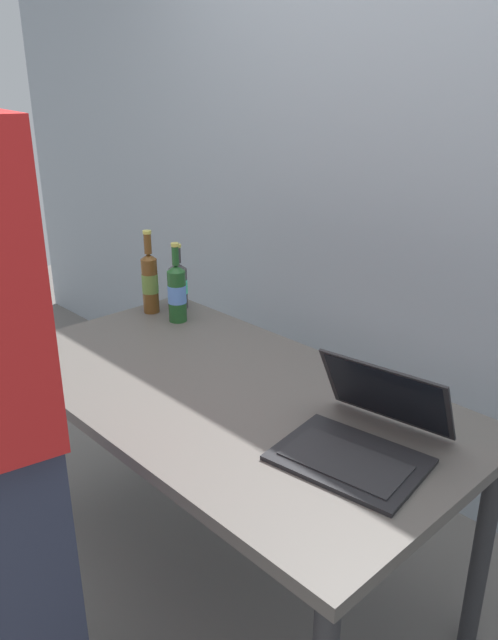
# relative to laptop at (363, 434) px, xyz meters

# --- Properties ---
(ground_plane) EXTENTS (8.00, 8.00, 0.00)m
(ground_plane) POSITION_rel_laptop_xyz_m (-0.50, -0.03, -0.79)
(ground_plane) COLOR slate
(ground_plane) RESTS_ON ground
(desk) EXTENTS (1.54, 0.83, 0.74)m
(desk) POSITION_rel_laptop_xyz_m (-0.50, -0.03, -0.12)
(desk) COLOR #56514C
(desk) RESTS_ON ground
(laptop) EXTENTS (0.40, 0.42, 0.21)m
(laptop) POSITION_rel_laptop_xyz_m (0.00, 0.00, 0.00)
(laptop) COLOR black
(laptop) RESTS_ON desk
(beer_bottle_green) EXTENTS (0.07, 0.07, 0.31)m
(beer_bottle_green) POSITION_rel_laptop_xyz_m (-1.03, 0.21, 0.07)
(beer_bottle_green) COLOR #1E5123
(beer_bottle_green) RESTS_ON desk
(beer_bottle_amber) EXTENTS (0.08, 0.08, 0.27)m
(beer_bottle_amber) POSITION_rel_laptop_xyz_m (-1.15, 0.30, 0.06)
(beer_bottle_amber) COLOR #333333
(beer_bottle_amber) RESTS_ON desk
(beer_bottle_dark) EXTENTS (0.06, 0.06, 0.33)m
(beer_bottle_dark) POSITION_rel_laptop_xyz_m (-1.18, 0.19, 0.09)
(beer_bottle_dark) COLOR brown
(beer_bottle_dark) RESTS_ON desk
(back_wall) EXTENTS (6.00, 0.10, 2.60)m
(back_wall) POSITION_rel_laptop_xyz_m (-0.50, 0.92, 0.51)
(back_wall) COLOR #99A3AD
(back_wall) RESTS_ON ground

